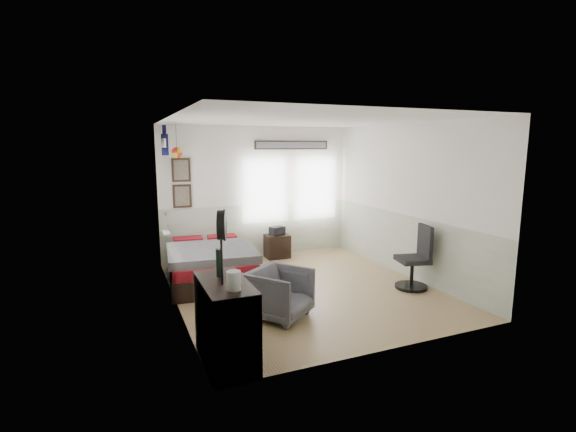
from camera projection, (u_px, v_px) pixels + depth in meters
name	position (u px, v px, depth m)	size (l,w,h in m)	color
ground_plane	(303.00, 289.00, 6.81)	(4.00, 4.50, 0.01)	#A07C50
room_shell	(294.00, 190.00, 6.68)	(4.02, 4.52, 2.71)	silver
wall_decor	(207.00, 157.00, 7.82)	(3.55, 1.32, 1.44)	#352316
bed	(211.00, 264.00, 7.16)	(1.55, 2.06, 0.62)	black
dresser	(226.00, 322.00, 4.44)	(0.48, 1.00, 0.90)	black
armchair	(280.00, 294.00, 5.62)	(0.72, 0.74, 0.67)	slate
nightstand	(277.00, 246.00, 8.67)	(0.48, 0.38, 0.48)	black
task_chair	(416.00, 263.00, 6.78)	(0.56, 0.56, 1.05)	black
kettle	(234.00, 281.00, 4.11)	(0.17, 0.14, 0.19)	silver
bottle	(219.00, 263.00, 4.53)	(0.08, 0.08, 0.31)	black
stand_fan	(222.00, 226.00, 4.19)	(0.18, 0.31, 0.78)	black
black_bag	(277.00, 231.00, 8.62)	(0.30, 0.19, 0.17)	black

